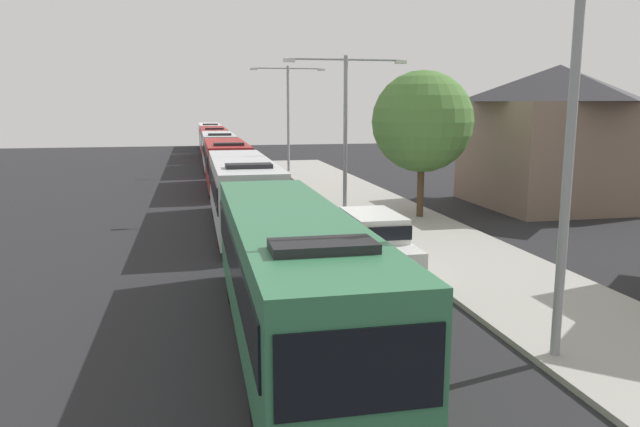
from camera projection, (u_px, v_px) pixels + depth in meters
name	position (u px, v px, depth m)	size (l,w,h in m)	color
bus_lead	(290.00, 273.00, 13.60)	(2.58, 11.87, 3.21)	#33724C
bus_second_in_line	(242.00, 191.00, 26.47)	(2.58, 11.58, 3.21)	silver
bus_middle	(226.00, 164.00, 38.63)	(2.58, 10.59, 3.21)	maroon
bus_fourth_in_line	(219.00, 150.00, 50.08)	(2.58, 10.71, 3.21)	silver
bus_rear	(214.00, 141.00, 61.69)	(2.58, 12.28, 3.21)	maroon
bus_tail_end	(210.00, 135.00, 74.33)	(2.58, 12.25, 3.21)	silver
white_suv	(373.00, 239.00, 20.00)	(1.86, 5.02, 1.90)	white
streetlamp_near	(571.00, 132.00, 12.12)	(5.21, 0.28, 7.72)	gray
streetlamp_mid	(345.00, 115.00, 29.89)	(6.16, 0.28, 7.63)	gray
streetlamp_far	(288.00, 107.00, 47.61)	(5.86, 0.28, 8.24)	gray
roadside_tree	(422.00, 122.00, 28.11)	(4.71, 4.71, 6.85)	#4C3823
house_distant_gabled	(556.00, 135.00, 32.31)	(8.13, 8.55, 7.48)	#7A6656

